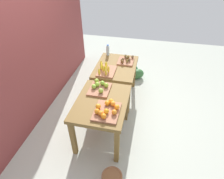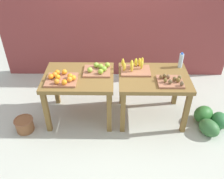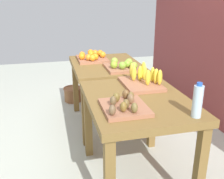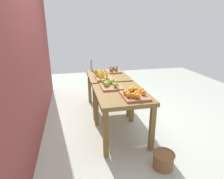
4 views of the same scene
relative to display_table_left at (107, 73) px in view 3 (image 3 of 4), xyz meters
The scene contains 9 objects.
ground_plane 0.87m from the display_table_left, ahead, with size 8.00×8.00×0.00m, color #B6BDAF.
display_table_left is the anchor object (origin of this frame).
display_table_right 1.12m from the display_table_left, ahead, with size 1.04×0.80×0.78m.
orange_bin 0.30m from the display_table_left, 147.36° to the right, with size 0.45×0.37×0.11m.
apple_bin 0.35m from the display_table_left, 20.93° to the left, with size 0.40×0.34×0.11m.
banana_crate 0.87m from the display_table_left, ahead, with size 0.44×0.33×0.17m.
kiwi_bin 1.34m from the display_table_left, ahead, with size 0.36×0.32×0.10m.
water_bottle 1.59m from the display_table_left, ahead, with size 0.07×0.07×0.25m.
wicker_basket 1.06m from the display_table_left, 157.22° to the right, with size 0.29×0.29×0.22m.
Camera 3 is at (2.42, -0.67, 1.57)m, focal length 42.14 mm.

